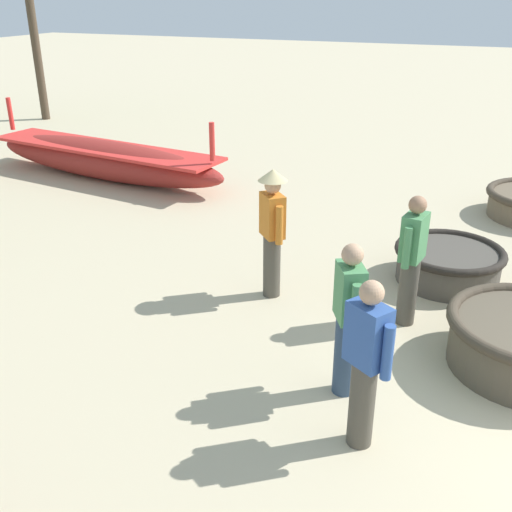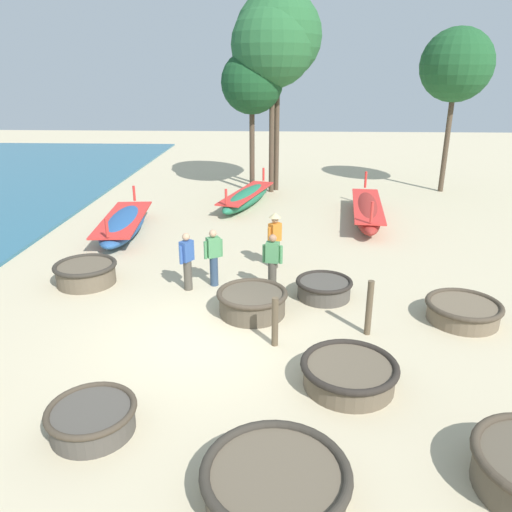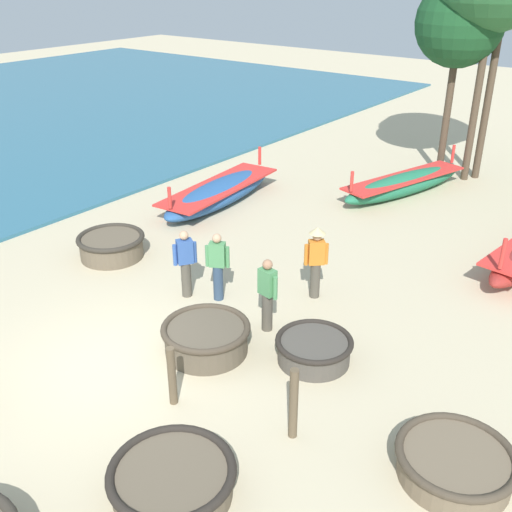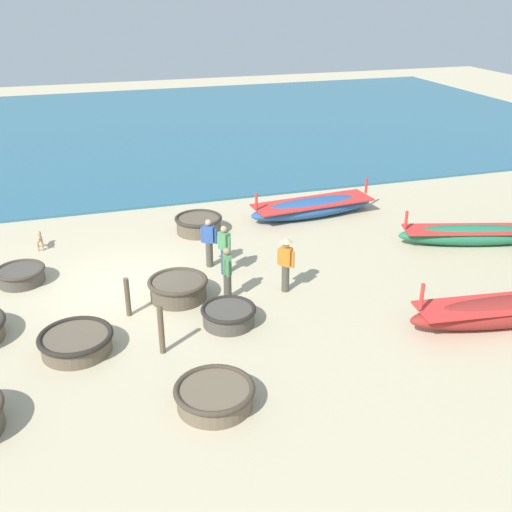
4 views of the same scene
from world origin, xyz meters
TOP-DOWN VIEW (x-y plane):
  - coracle_far_left at (2.80, 2.31)m, footprint 1.45×1.45m
  - long_boat_blue_hull at (5.02, 9.40)m, footprint 1.71×5.88m
  - fisherman_standing_right at (-0.10, 2.96)m, footprint 0.48×0.36m
  - fisherman_by_coracle at (-0.75, 2.64)m, footprint 0.37×0.46m
  - fisherman_standing_left at (1.51, 4.34)m, footprint 0.41×0.39m
  - fisherman_hauling at (1.47, 2.64)m, footprint 0.52×0.27m

SIDE VIEW (x-z plane):
  - coracle_far_left at x=2.80m, z-range 0.02..0.51m
  - long_boat_blue_hull at x=5.02m, z-range -0.31..1.12m
  - fisherman_standing_right at x=-0.10m, z-range 0.05..1.62m
  - fisherman_by_coracle at x=-0.75m, z-range 0.05..1.62m
  - fisherman_hauling at x=1.47m, z-range 0.05..1.62m
  - fisherman_standing_left at x=1.51m, z-range 0.12..1.79m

